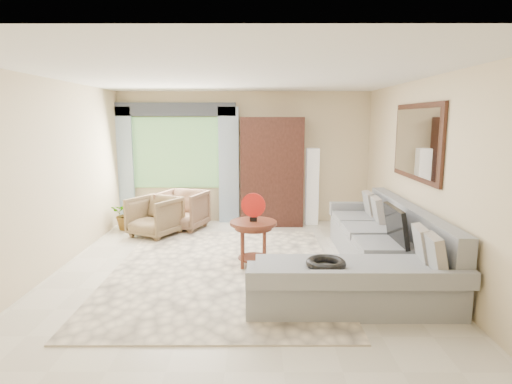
{
  "coord_description": "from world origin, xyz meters",
  "views": [
    {
      "loc": [
        0.27,
        -5.57,
        2.06
      ],
      "look_at": [
        0.25,
        0.35,
        1.05
      ],
      "focal_mm": 30.0,
      "sensor_mm": 36.0,
      "label": 1
    }
  ],
  "objects_px": {
    "armchair_left": "(155,216)",
    "armoire": "(272,172)",
    "tv_screen": "(396,225)",
    "coffee_table": "(253,243)",
    "floor_lamp": "(312,186)",
    "sectional_sofa": "(373,256)",
    "armchair_right": "(183,210)",
    "potted_plant": "(127,214)"
  },
  "relations": [
    {
      "from": "armchair_left",
      "to": "armoire",
      "type": "relative_size",
      "value": 0.37
    },
    {
      "from": "tv_screen",
      "to": "coffee_table",
      "type": "xyz_separation_m",
      "value": [
        -1.84,
        0.46,
        -0.38
      ]
    },
    {
      "from": "tv_screen",
      "to": "floor_lamp",
      "type": "bearing_deg",
      "value": 103.08
    },
    {
      "from": "sectional_sofa",
      "to": "armchair_left",
      "type": "relative_size",
      "value": 4.45
    },
    {
      "from": "sectional_sofa",
      "to": "floor_lamp",
      "type": "distance_m",
      "value": 3.03
    },
    {
      "from": "coffee_table",
      "to": "armchair_left",
      "type": "distance_m",
      "value": 2.4
    },
    {
      "from": "tv_screen",
      "to": "coffee_table",
      "type": "bearing_deg",
      "value": 166.03
    },
    {
      "from": "tv_screen",
      "to": "armchair_right",
      "type": "xyz_separation_m",
      "value": [
        -3.19,
        2.56,
        -0.35
      ]
    },
    {
      "from": "armchair_right",
      "to": "potted_plant",
      "type": "distance_m",
      "value": 1.05
    },
    {
      "from": "armchair_left",
      "to": "armchair_right",
      "type": "distance_m",
      "value": 0.64
    },
    {
      "from": "armchair_right",
      "to": "armchair_left",
      "type": "bearing_deg",
      "value": -111.84
    },
    {
      "from": "tv_screen",
      "to": "potted_plant",
      "type": "relative_size",
      "value": 1.23
    },
    {
      "from": "armchair_right",
      "to": "potted_plant",
      "type": "bearing_deg",
      "value": -159.99
    },
    {
      "from": "tv_screen",
      "to": "floor_lamp",
      "type": "xyz_separation_m",
      "value": [
        -0.7,
        3.01,
        0.03
      ]
    },
    {
      "from": "sectional_sofa",
      "to": "armchair_left",
      "type": "xyz_separation_m",
      "value": [
        -3.34,
        2.01,
        0.07
      ]
    },
    {
      "from": "floor_lamp",
      "to": "coffee_table",
      "type": "bearing_deg",
      "value": -113.96
    },
    {
      "from": "armchair_left",
      "to": "potted_plant",
      "type": "xyz_separation_m",
      "value": [
        -0.64,
        0.46,
        -0.05
      ]
    },
    {
      "from": "coffee_table",
      "to": "floor_lamp",
      "type": "height_order",
      "value": "floor_lamp"
    },
    {
      "from": "tv_screen",
      "to": "coffee_table",
      "type": "relative_size",
      "value": 1.13
    },
    {
      "from": "coffee_table",
      "to": "potted_plant",
      "type": "xyz_separation_m",
      "value": [
        -2.41,
        2.08,
        -0.04
      ]
    },
    {
      "from": "armchair_right",
      "to": "armoire",
      "type": "relative_size",
      "value": 0.38
    },
    {
      "from": "potted_plant",
      "to": "armoire",
      "type": "distance_m",
      "value": 2.87
    },
    {
      "from": "sectional_sofa",
      "to": "floor_lamp",
      "type": "height_order",
      "value": "floor_lamp"
    },
    {
      "from": "armchair_left",
      "to": "armoire",
      "type": "xyz_separation_m",
      "value": [
        2.11,
        0.88,
        0.7
      ]
    },
    {
      "from": "armchair_left",
      "to": "floor_lamp",
      "type": "relative_size",
      "value": 0.52
    },
    {
      "from": "armchair_left",
      "to": "tv_screen",
      "type": "bearing_deg",
      "value": -0.76
    },
    {
      "from": "sectional_sofa",
      "to": "armchair_left",
      "type": "bearing_deg",
      "value": 148.92
    },
    {
      "from": "tv_screen",
      "to": "armchair_left",
      "type": "distance_m",
      "value": 4.17
    },
    {
      "from": "armoire",
      "to": "tv_screen",
      "type": "bearing_deg",
      "value": -63.07
    },
    {
      "from": "sectional_sofa",
      "to": "coffee_table",
      "type": "height_order",
      "value": "sectional_sofa"
    },
    {
      "from": "tv_screen",
      "to": "coffee_table",
      "type": "distance_m",
      "value": 1.93
    },
    {
      "from": "armoire",
      "to": "potted_plant",
      "type": "bearing_deg",
      "value": -171.28
    },
    {
      "from": "armchair_right",
      "to": "potted_plant",
      "type": "height_order",
      "value": "armchair_right"
    },
    {
      "from": "potted_plant",
      "to": "armoire",
      "type": "bearing_deg",
      "value": 8.72
    },
    {
      "from": "armoire",
      "to": "floor_lamp",
      "type": "height_order",
      "value": "armoire"
    },
    {
      "from": "armchair_left",
      "to": "armchair_right",
      "type": "bearing_deg",
      "value": 78.58
    },
    {
      "from": "sectional_sofa",
      "to": "armchair_right",
      "type": "bearing_deg",
      "value": 139.46
    },
    {
      "from": "armchair_right",
      "to": "coffee_table",
      "type": "bearing_deg",
      "value": -38.51
    },
    {
      "from": "tv_screen",
      "to": "armoire",
      "type": "relative_size",
      "value": 0.35
    },
    {
      "from": "sectional_sofa",
      "to": "potted_plant",
      "type": "bearing_deg",
      "value": 148.08
    },
    {
      "from": "armchair_left",
      "to": "armchair_right",
      "type": "relative_size",
      "value": 0.96
    },
    {
      "from": "armoire",
      "to": "armchair_right",
      "type": "bearing_deg",
      "value": -166.81
    }
  ]
}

